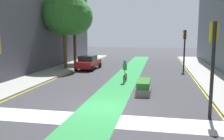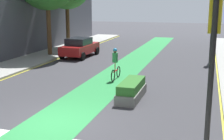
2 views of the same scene
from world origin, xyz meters
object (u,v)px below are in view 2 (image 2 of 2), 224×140
car_red_left_far (80,47)px  cyclist_in_lane (115,63)px  traffic_signal_near_right (213,48)px  median_planter (131,90)px  traffic_signal_far_right (212,22)px

car_red_left_far → cyclist_in_lane: size_ratio=2.30×
traffic_signal_near_right → median_planter: 6.10m
traffic_signal_far_right → median_planter: size_ratio=1.61×
car_red_left_far → traffic_signal_far_right: bearing=3.5°
traffic_signal_far_right → median_planter: 11.34m
car_red_left_far → median_planter: size_ratio=1.59×
traffic_signal_far_right → cyclist_in_lane: 9.15m
traffic_signal_near_right → cyclist_in_lane: traffic_signal_near_right is taller
traffic_signal_near_right → traffic_signal_far_right: (0.12, 14.75, -0.11)m
car_red_left_far → cyclist_in_lane: cyclist_in_lane is taller
median_planter → cyclist_in_lane: bearing=118.2°
traffic_signal_far_right → car_red_left_far: (-10.24, -0.63, -2.22)m
traffic_signal_near_right → traffic_signal_far_right: traffic_signal_near_right is taller
car_red_left_far → median_planter: 11.93m
traffic_signal_near_right → median_planter: bearing=128.3°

